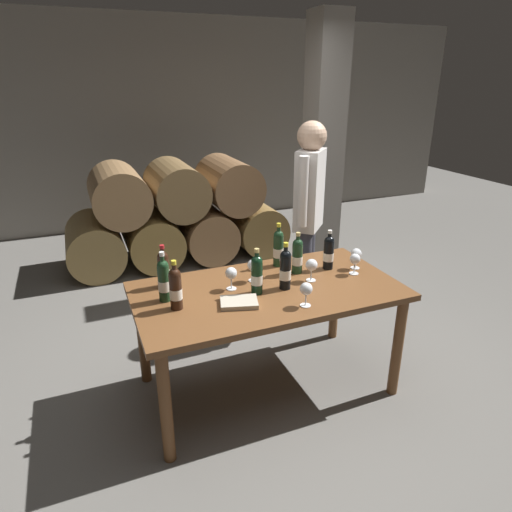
# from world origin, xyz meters

# --- Properties ---
(ground_plane) EXTENTS (14.00, 14.00, 0.00)m
(ground_plane) POSITION_xyz_m (0.00, 0.00, 0.00)
(ground_plane) COLOR #66635E
(cellar_back_wall) EXTENTS (10.00, 0.24, 2.80)m
(cellar_back_wall) POSITION_xyz_m (0.00, 4.20, 1.40)
(cellar_back_wall) COLOR gray
(cellar_back_wall) RESTS_ON ground_plane
(barrel_stack) EXTENTS (2.49, 0.90, 1.15)m
(barrel_stack) POSITION_xyz_m (-0.00, 2.60, 0.53)
(barrel_stack) COLOR olive
(barrel_stack) RESTS_ON ground_plane
(stone_pillar) EXTENTS (0.32, 0.32, 2.60)m
(stone_pillar) POSITION_xyz_m (1.30, 1.60, 1.30)
(stone_pillar) COLOR gray
(stone_pillar) RESTS_ON ground_plane
(dining_table) EXTENTS (1.70, 0.90, 0.76)m
(dining_table) POSITION_xyz_m (0.00, 0.00, 0.67)
(dining_table) COLOR brown
(dining_table) RESTS_ON ground_plane
(wine_bottle_0) EXTENTS (0.07, 0.07, 0.32)m
(wine_bottle_0) POSITION_xyz_m (0.22, 0.32, 0.90)
(wine_bottle_0) COLOR #19381E
(wine_bottle_0) RESTS_ON dining_table
(wine_bottle_1) EXTENTS (0.07, 0.07, 0.29)m
(wine_bottle_1) POSITION_xyz_m (0.29, 0.15, 0.89)
(wine_bottle_1) COLOR #19381E
(wine_bottle_1) RESTS_ON dining_table
(wine_bottle_2) EXTENTS (0.07, 0.07, 0.32)m
(wine_bottle_2) POSITION_xyz_m (-0.64, 0.08, 0.90)
(wine_bottle_2) COLOR #19381E
(wine_bottle_2) RESTS_ON dining_table
(wine_bottle_3) EXTENTS (0.07, 0.07, 0.30)m
(wine_bottle_3) POSITION_xyz_m (-0.09, -0.03, 0.89)
(wine_bottle_3) COLOR black
(wine_bottle_3) RESTS_ON dining_table
(wine_bottle_4) EXTENTS (0.07, 0.07, 0.28)m
(wine_bottle_4) POSITION_xyz_m (0.52, 0.14, 0.88)
(wine_bottle_4) COLOR black
(wine_bottle_4) RESTS_ON dining_table
(wine_bottle_5) EXTENTS (0.07, 0.07, 0.31)m
(wine_bottle_5) POSITION_xyz_m (0.10, -0.04, 0.89)
(wine_bottle_5) COLOR black
(wine_bottle_5) RESTS_ON dining_table
(wine_bottle_6) EXTENTS (0.07, 0.07, 0.30)m
(wine_bottle_6) POSITION_xyz_m (-0.60, -0.04, 0.89)
(wine_bottle_6) COLOR black
(wine_bottle_6) RESTS_ON dining_table
(wine_bottle_7) EXTENTS (0.07, 0.07, 0.29)m
(wine_bottle_7) POSITION_xyz_m (-0.60, 0.28, 0.88)
(wine_bottle_7) COLOR black
(wine_bottle_7) RESTS_ON dining_table
(wine_glass_0) EXTENTS (0.07, 0.07, 0.15)m
(wine_glass_0) POSITION_xyz_m (0.70, 0.06, 0.87)
(wine_glass_0) COLOR white
(wine_glass_0) RESTS_ON dining_table
(wine_glass_1) EXTENTS (0.08, 0.08, 0.15)m
(wine_glass_1) POSITION_xyz_m (0.31, -0.00, 0.87)
(wine_glass_1) COLOR white
(wine_glass_1) RESTS_ON dining_table
(wine_glass_2) EXTENTS (0.07, 0.07, 0.15)m
(wine_glass_2) POSITION_xyz_m (0.19, 0.15, 0.86)
(wine_glass_2) COLOR white
(wine_glass_2) RESTS_ON dining_table
(wine_glass_3) EXTENTS (0.08, 0.08, 0.15)m
(wine_glass_3) POSITION_xyz_m (-0.22, 0.08, 0.87)
(wine_glass_3) COLOR white
(wine_glass_3) RESTS_ON dining_table
(wine_glass_4) EXTENTS (0.07, 0.07, 0.15)m
(wine_glass_4) POSITION_xyz_m (0.64, -0.01, 0.86)
(wine_glass_4) COLOR white
(wine_glass_4) RESTS_ON dining_table
(wine_glass_5) EXTENTS (0.08, 0.08, 0.15)m
(wine_glass_5) POSITION_xyz_m (0.11, -0.30, 0.87)
(wine_glass_5) COLOR white
(wine_glass_5) RESTS_ON dining_table
(wine_glass_6) EXTENTS (0.08, 0.08, 0.15)m
(wine_glass_6) POSITION_xyz_m (-0.04, 0.14, 0.87)
(wine_glass_6) COLOR white
(wine_glass_6) RESTS_ON dining_table
(tasting_notebook) EXTENTS (0.26, 0.21, 0.03)m
(tasting_notebook) POSITION_xyz_m (-0.25, -0.14, 0.77)
(tasting_notebook) COLOR #B2A893
(tasting_notebook) RESTS_ON dining_table
(sommelier_presenting) EXTENTS (0.36, 0.38, 1.72)m
(sommelier_presenting) POSITION_xyz_m (0.69, 0.75, 1.04)
(sommelier_presenting) COLOR #383842
(sommelier_presenting) RESTS_ON ground_plane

